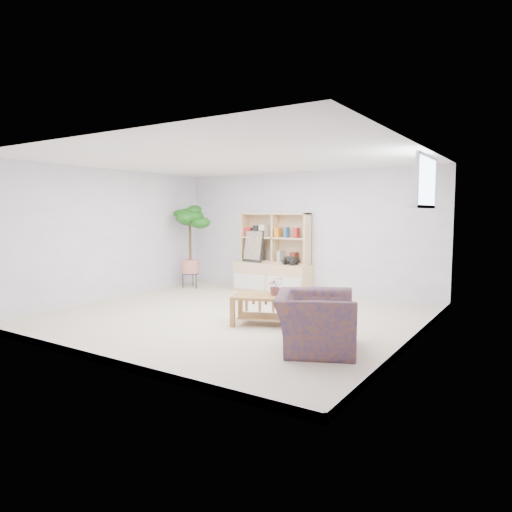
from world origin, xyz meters
The scene contains 14 objects.
floor centered at (0.00, 0.00, 0.00)m, with size 5.50×5.00×0.01m, color beige.
ceiling centered at (0.00, 0.00, 2.40)m, with size 5.50×5.00×0.01m, color white.
walls centered at (0.00, 0.00, 1.20)m, with size 5.51×5.01×2.40m.
baseboard centered at (0.00, 0.00, 0.05)m, with size 5.50×5.00×0.10m, color silver, non-canonical shape.
window centered at (2.73, 0.60, 2.00)m, with size 0.10×0.98×0.68m, color silver, non-canonical shape.
window_sill centered at (2.67, 0.60, 1.68)m, with size 0.14×1.00×0.04m, color silver.
storage_unit centered at (-0.55, 2.24, 0.80)m, with size 1.59×0.54×1.59m, color #DFB576, non-canonical shape.
poster centered at (-0.97, 2.17, 0.92)m, with size 0.47×0.11×0.65m, color yellow, non-canonical shape.
toy_truck centered at (-0.07, 2.14, 0.69)m, with size 0.34×0.23×0.18m, color black, non-canonical shape.
coffee_table centered at (0.76, -0.04, 0.21)m, with size 1.04×0.56×0.42m, color brown, non-canonical shape.
table_plant centered at (0.82, 0.04, 0.55)m, with size 0.23×0.20×0.26m, color #204A23.
floor_tree centered at (-2.30, 1.76, 0.88)m, with size 0.65×0.65×1.76m, color #144410, non-canonical shape.
armchair centered at (1.83, -0.78, 0.38)m, with size 1.03×0.89×0.76m, color navy.
sill_plant centered at (2.67, 0.89, 1.83)m, with size 0.15×0.12×0.27m, color #144410.
Camera 1 is at (4.10, -5.55, 1.61)m, focal length 32.00 mm.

